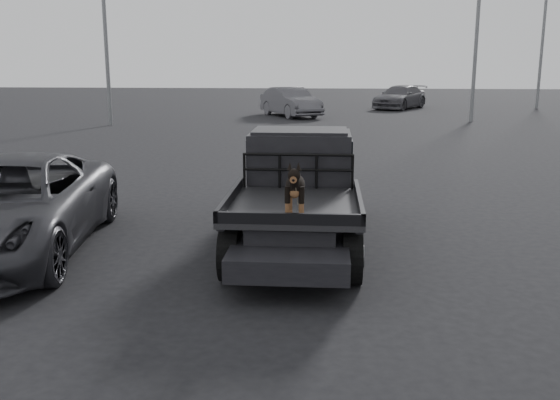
# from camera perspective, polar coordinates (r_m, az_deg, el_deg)

# --- Properties ---
(ground) EXTENTS (120.00, 120.00, 0.00)m
(ground) POSITION_cam_1_polar(r_m,az_deg,el_deg) (8.44, -4.17, -7.92)
(ground) COLOR black
(ground) RESTS_ON ground
(flatbed_ute) EXTENTS (2.00, 5.40, 0.92)m
(flatbed_ute) POSITION_cam_1_polar(r_m,az_deg,el_deg) (10.10, 1.58, -1.69)
(flatbed_ute) COLOR black
(flatbed_ute) RESTS_ON ground
(ute_cab) EXTENTS (1.72, 1.30, 0.88)m
(ute_cab) POSITION_cam_1_polar(r_m,az_deg,el_deg) (10.85, 1.86, 4.17)
(ute_cab) COLOR black
(ute_cab) RESTS_ON flatbed_ute
(headache_rack) EXTENTS (1.80, 0.08, 0.55)m
(headache_rack) POSITION_cam_1_polar(r_m,az_deg,el_deg) (10.14, 1.66, 2.62)
(headache_rack) COLOR black
(headache_rack) RESTS_ON flatbed_ute
(dog) EXTENTS (0.32, 0.60, 0.74)m
(dog) POSITION_cam_1_polar(r_m,az_deg,el_deg) (8.23, 1.40, 0.94)
(dog) COLOR black
(dog) RESTS_ON flatbed_ute
(parked_suv) EXTENTS (3.17, 5.67, 1.50)m
(parked_suv) POSITION_cam_1_polar(r_m,az_deg,el_deg) (10.51, -23.76, -0.58)
(parked_suv) COLOR #333338
(parked_suv) RESTS_ON ground
(distant_car_a) EXTENTS (3.71, 4.89, 1.54)m
(distant_car_a) POSITION_cam_1_polar(r_m,az_deg,el_deg) (33.73, 0.97, 8.96)
(distant_car_a) COLOR #4D4D52
(distant_car_a) RESTS_ON ground
(distant_car_b) EXTENTS (4.12, 5.22, 1.41)m
(distant_car_b) POSITION_cam_1_polar(r_m,az_deg,el_deg) (39.95, 10.91, 9.22)
(distant_car_b) COLOR #4B4A4F
(distant_car_b) RESTS_ON ground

